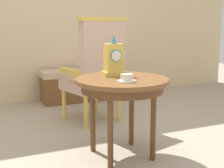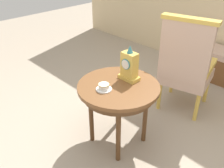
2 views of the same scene
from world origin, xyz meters
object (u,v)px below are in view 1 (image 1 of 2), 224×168
(mantel_clock, at_px, (114,59))
(window_bench, at_px, (83,84))
(armchair, at_px, (96,69))
(teacup_left, at_px, (127,78))
(side_table, at_px, (122,88))

(mantel_clock, height_order, window_bench, mantel_clock)
(armchair, bearing_deg, teacup_left, -99.05)
(armchair, relative_size, window_bench, 0.97)
(mantel_clock, relative_size, armchair, 0.29)
(teacup_left, bearing_deg, window_bench, 79.94)
(side_table, bearing_deg, armchair, 81.60)
(side_table, relative_size, teacup_left, 5.31)
(armchair, bearing_deg, mantel_clock, -100.60)
(side_table, height_order, armchair, armchair)
(side_table, distance_m, mantel_clock, 0.26)
(side_table, xyz_separation_m, armchair, (0.13, 0.91, 0.02))
(teacup_left, xyz_separation_m, armchair, (0.17, 1.06, -0.09))
(side_table, xyz_separation_m, mantel_clock, (-0.01, 0.14, 0.21))
(teacup_left, relative_size, window_bench, 0.12)
(side_table, relative_size, mantel_clock, 2.22)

